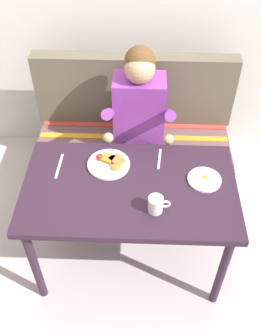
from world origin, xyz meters
name	(u,v)px	position (x,y,z in m)	size (l,w,h in m)	color
ground_plane	(130,256)	(0.00, 0.00, 0.00)	(8.00, 8.00, 0.00)	#B3A4A5
table	(130,196)	(0.00, 0.00, 0.65)	(1.20, 0.70, 0.73)	#291827
couch	(133,147)	(0.00, 0.76, 0.33)	(1.44, 0.56, 1.00)	brown
person	(139,119)	(0.04, 0.59, 0.74)	(0.45, 0.61, 1.21)	#7E328E
plate_breakfast	(109,163)	(-0.13, 0.16, 0.74)	(0.25, 0.25, 0.05)	white
plate_eggs	(204,179)	(0.42, 0.06, 0.74)	(0.19, 0.19, 0.04)	white
coffee_mug	(156,204)	(0.14, -0.16, 0.78)	(0.12, 0.08, 0.09)	white
fork	(159,159)	(0.17, 0.22, 0.73)	(0.01, 0.17, 0.01)	silver
knife	(59,166)	(-0.42, 0.14, 0.73)	(0.01, 0.20, 0.01)	silver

